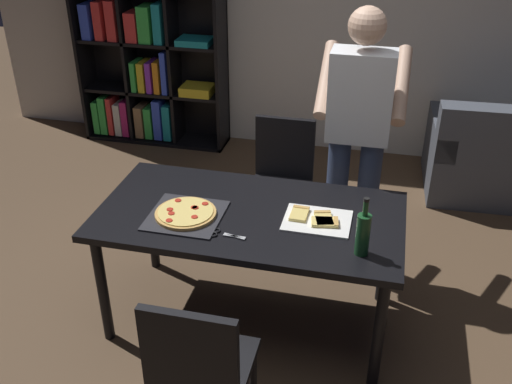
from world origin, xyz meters
TOP-DOWN VIEW (x-y plane):
  - ground_plane at (0.00, 0.00)m, footprint 12.00×12.00m
  - dining_table at (0.00, 0.00)m, footprint 1.69×0.88m
  - chair_near_camera at (-0.00, -0.93)m, footprint 0.42×0.42m
  - chair_far_side at (0.00, 0.93)m, footprint 0.42×0.42m
  - bookshelf at (-1.59, 2.38)m, footprint 1.40×0.35m
  - person_serving_pizza at (0.51, 0.71)m, footprint 0.55×0.54m
  - pepperoni_pizza_on_tray at (-0.33, -0.12)m, footprint 0.40×0.40m
  - pizza_slices_on_towel at (0.37, 0.00)m, footprint 0.36×0.28m
  - wine_bottle at (0.63, -0.24)m, footprint 0.07×0.07m
  - kitchen_scissors at (-0.09, -0.24)m, footprint 0.20×0.09m

SIDE VIEW (x-z plane):
  - ground_plane at x=0.00m, z-range 0.00..0.00m
  - chair_near_camera at x=0.00m, z-range 0.06..0.96m
  - chair_far_side at x=0.00m, z-range 0.06..0.96m
  - dining_table at x=0.00m, z-range 0.30..1.05m
  - kitchen_scissors at x=-0.09m, z-range 0.75..0.76m
  - pizza_slices_on_towel at x=0.37m, z-range 0.75..0.78m
  - pepperoni_pizza_on_tray at x=-0.33m, z-range 0.75..0.78m
  - wine_bottle at x=0.63m, z-range 0.71..1.03m
  - bookshelf at x=-1.59m, z-range -0.05..1.90m
  - person_serving_pizza at x=0.51m, z-range 0.12..1.87m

